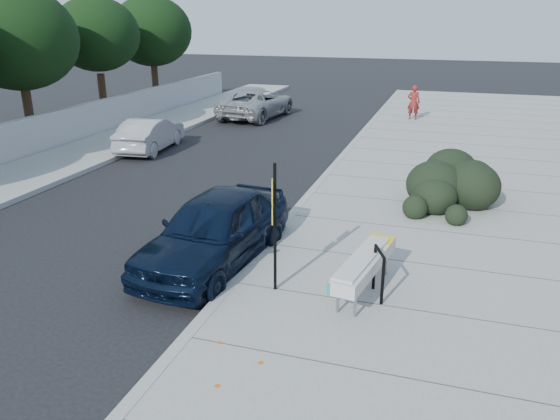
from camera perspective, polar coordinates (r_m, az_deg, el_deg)
The scene contains 16 objects.
ground at distance 10.87m, azimuth -4.95°, elevation -8.24°, with size 120.00×120.00×0.00m, color black.
sidewalk_near at distance 14.82m, azimuth 23.59°, elevation -1.74°, with size 11.20×50.00×0.15m, color gray.
sidewalk_far at distance 19.82m, azimuth -25.30°, elevation 3.20°, with size 3.00×50.00×0.15m, color gray.
curb_near at distance 15.18m, azimuth 2.24°, elevation 0.52°, with size 0.22×50.00×0.17m, color #9E9E99.
curb_far at distance 18.84m, azimuth -21.93°, elevation 2.93°, with size 0.22×50.00×0.17m, color #9E9E99.
tree_far_d at distance 24.16m, azimuth -25.75°, elevation 15.80°, with size 4.60×4.60×6.16m.
tree_far_e at distance 28.05m, azimuth -18.65°, elevation 16.98°, with size 4.00×4.00×5.90m.
tree_far_f at distance 32.25m, azimuth -13.28°, elevation 17.71°, with size 4.40×4.40×6.07m.
bench at distance 10.27m, azimuth 8.83°, elevation -5.62°, with size 0.90×2.45×0.73m.
bike_rack at distance 10.18m, azimuth 10.28°, elevation -6.06°, with size 0.29×0.59×0.93m.
sign_post at distance 9.94m, azimuth -0.62°, elevation -1.02°, with size 0.13×0.28×2.48m.
hedge at distance 15.79m, azimuth 17.53°, elevation 3.26°, with size 1.85×3.71×1.39m, color black.
sedan_navy at distance 11.66m, azimuth -6.83°, elevation -2.05°, with size 1.85×4.60×1.57m, color black.
wagon_silver at distance 22.21m, azimuth -13.40°, elevation 7.72°, with size 1.37×3.92×1.29m, color #AEADB2.
suv_silver at distance 28.77m, azimuth -2.45°, elevation 11.08°, with size 2.45×5.30×1.47m, color #9EA1A3.
pedestrian at distance 28.17m, azimuth 13.78°, elevation 10.88°, with size 0.61×0.40×1.68m, color maroon.
Camera 1 is at (3.79, -8.82, 5.10)m, focal length 35.00 mm.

